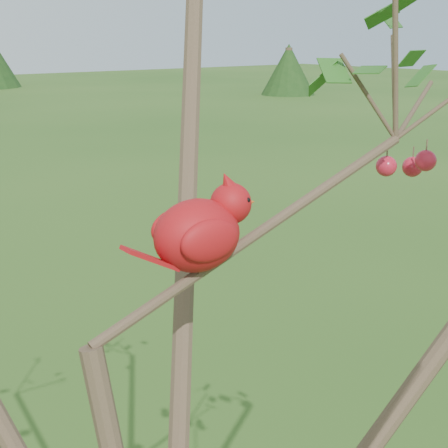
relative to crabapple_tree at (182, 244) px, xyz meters
name	(u,v)px	position (x,y,z in m)	size (l,w,h in m)	color
crabapple_tree	(182,244)	(0.00, 0.00, 0.00)	(2.35, 2.05, 2.95)	#3B2C1F
cardinal	(201,231)	(0.11, 0.11, -0.03)	(0.23, 0.12, 0.16)	#B3130F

